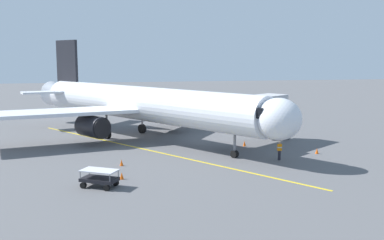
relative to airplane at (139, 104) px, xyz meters
The scene contains 10 objects.
ground_plane 4.76m from the airplane, 83.16° to the right, with size 220.00×220.00×0.00m, color #565659.
apron_lead_in_line 7.41m from the airplane, 91.46° to the left, with size 0.24×40.00×0.01m, color yellow.
airplane is the anchor object (origin of this frame).
jet_bridge 12.50m from the airplane, 149.80° to the left, with size 10.49×8.26×5.40m.
ground_crew_marshaller 17.70m from the airplane, 131.28° to the left, with size 0.40×0.26×1.71m.
baggage_cart_portside 19.22m from the airplane, 76.08° to the left, with size 2.95×2.53×1.27m.
safety_cone_nose_left 20.07m from the airplane, 144.77° to the left, with size 0.32×0.32×0.55m, color #F2590F.
safety_cone_nose_right 17.29m from the airplane, 80.17° to the left, with size 0.32×0.32×0.55m, color #F2590F.
safety_cone_wing_port 13.17m from the airplane, 77.71° to the left, with size 0.32×0.32×0.55m, color #F2590F.
safety_cone_wing_starboard 12.78m from the airplane, 148.24° to the left, with size 0.32×0.32×0.55m, color #F2590F.
Camera 1 is at (4.05, 52.77, 9.39)m, focal length 41.63 mm.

